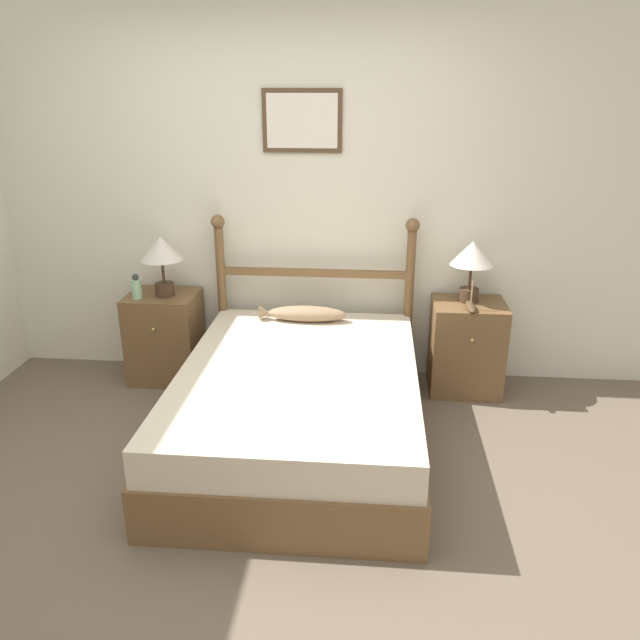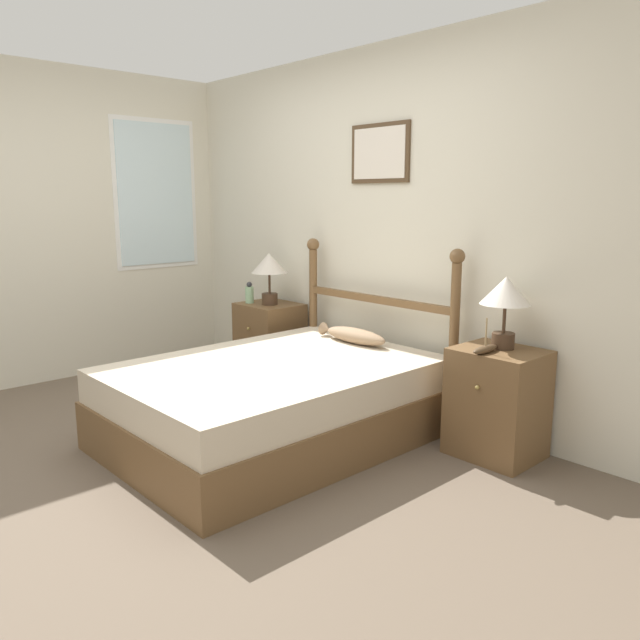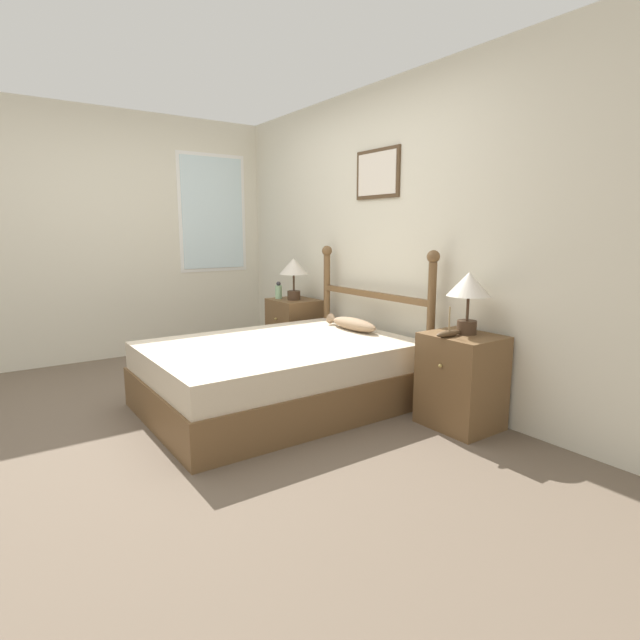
{
  "view_description": "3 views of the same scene",
  "coord_description": "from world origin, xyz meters",
  "px_view_note": "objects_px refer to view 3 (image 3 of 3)",
  "views": [
    {
      "loc": [
        0.59,
        -2.61,
        2.04
      ],
      "look_at": [
        0.27,
        1.08,
        0.63
      ],
      "focal_mm": 35.0,
      "sensor_mm": 36.0,
      "label": 1
    },
    {
      "loc": [
        3.11,
        -1.67,
        1.51
      ],
      "look_at": [
        0.15,
        1.07,
        0.71
      ],
      "focal_mm": 35.0,
      "sensor_mm": 36.0,
      "label": 2
    },
    {
      "loc": [
        3.39,
        -1.21,
        1.33
      ],
      "look_at": [
        0.23,
        1.0,
        0.64
      ],
      "focal_mm": 28.0,
      "sensor_mm": 36.0,
      "label": 3
    }
  ],
  "objects_px": {
    "table_lamp_right": "(469,289)",
    "nightstand_left": "(294,330)",
    "nightstand_right": "(461,381)",
    "table_lamp_left": "(294,269)",
    "model_boat": "(449,333)",
    "bed": "(279,374)",
    "bottle": "(279,291)",
    "fish_pillow": "(352,324)"
  },
  "relations": [
    {
      "from": "bed",
      "to": "bottle",
      "type": "height_order",
      "value": "bottle"
    },
    {
      "from": "table_lamp_left",
      "to": "nightstand_right",
      "type": "bearing_deg",
      "value": 0.63
    },
    {
      "from": "table_lamp_right",
      "to": "bottle",
      "type": "height_order",
      "value": "table_lamp_right"
    },
    {
      "from": "table_lamp_left",
      "to": "model_boat",
      "type": "relative_size",
      "value": 1.88
    },
    {
      "from": "nightstand_left",
      "to": "nightstand_right",
      "type": "distance_m",
      "value": 2.15
    },
    {
      "from": "nightstand_right",
      "to": "table_lamp_left",
      "type": "bearing_deg",
      "value": -179.37
    },
    {
      "from": "bottle",
      "to": "fish_pillow",
      "type": "relative_size",
      "value": 0.29
    },
    {
      "from": "nightstand_right",
      "to": "table_lamp_right",
      "type": "relative_size",
      "value": 1.54
    },
    {
      "from": "nightstand_right",
      "to": "table_lamp_right",
      "type": "bearing_deg",
      "value": 101.5
    },
    {
      "from": "nightstand_left",
      "to": "fish_pillow",
      "type": "relative_size",
      "value": 1.07
    },
    {
      "from": "table_lamp_left",
      "to": "fish_pillow",
      "type": "bearing_deg",
      "value": -1.84
    },
    {
      "from": "table_lamp_left",
      "to": "fish_pillow",
      "type": "xyz_separation_m",
      "value": [
        0.99,
        -0.03,
        -0.4
      ]
    },
    {
      "from": "bed",
      "to": "table_lamp_left",
      "type": "relative_size",
      "value": 4.62
    },
    {
      "from": "table_lamp_right",
      "to": "nightstand_left",
      "type": "bearing_deg",
      "value": -179.02
    },
    {
      "from": "bottle",
      "to": "model_boat",
      "type": "xyz_separation_m",
      "value": [
        2.27,
        -0.03,
        -0.05
      ]
    },
    {
      "from": "bed",
      "to": "bottle",
      "type": "bearing_deg",
      "value": 149.38
    },
    {
      "from": "table_lamp_left",
      "to": "fish_pillow",
      "type": "height_order",
      "value": "table_lamp_left"
    },
    {
      "from": "table_lamp_right",
      "to": "table_lamp_left",
      "type": "bearing_deg",
      "value": -178.37
    },
    {
      "from": "model_boat",
      "to": "table_lamp_right",
      "type": "bearing_deg",
      "value": 87.41
    },
    {
      "from": "bed",
      "to": "nightstand_left",
      "type": "xyz_separation_m",
      "value": [
        -1.07,
        0.82,
        0.08
      ]
    },
    {
      "from": "nightstand_left",
      "to": "table_lamp_left",
      "type": "xyz_separation_m",
      "value": [
        0.04,
        -0.02,
        0.63
      ]
    },
    {
      "from": "bed",
      "to": "nightstand_right",
      "type": "relative_size",
      "value": 3.01
    },
    {
      "from": "bottle",
      "to": "table_lamp_left",
      "type": "bearing_deg",
      "value": 24.32
    },
    {
      "from": "nightstand_right",
      "to": "table_lamp_left",
      "type": "relative_size",
      "value": 1.54
    },
    {
      "from": "nightstand_left",
      "to": "model_boat",
      "type": "distance_m",
      "value": 2.17
    },
    {
      "from": "table_lamp_right",
      "to": "bed",
      "type": "bearing_deg",
      "value": -141.33
    },
    {
      "from": "nightstand_left",
      "to": "table_lamp_right",
      "type": "height_order",
      "value": "table_lamp_right"
    },
    {
      "from": "nightstand_right",
      "to": "model_boat",
      "type": "xyz_separation_m",
      "value": [
        -0.02,
        -0.13,
        0.35
      ]
    },
    {
      "from": "model_boat",
      "to": "bed",
      "type": "bearing_deg",
      "value": -147.15
    },
    {
      "from": "nightstand_right",
      "to": "model_boat",
      "type": "bearing_deg",
      "value": -96.5
    },
    {
      "from": "bottle",
      "to": "fish_pillow",
      "type": "height_order",
      "value": "bottle"
    },
    {
      "from": "nightstand_right",
      "to": "table_lamp_right",
      "type": "xyz_separation_m",
      "value": [
        -0.01,
        0.04,
        0.63
      ]
    },
    {
      "from": "bed",
      "to": "fish_pillow",
      "type": "bearing_deg",
      "value": 93.88
    },
    {
      "from": "model_boat",
      "to": "fish_pillow",
      "type": "bearing_deg",
      "value": 175.96
    },
    {
      "from": "table_lamp_right",
      "to": "fish_pillow",
      "type": "relative_size",
      "value": 0.69
    },
    {
      "from": "nightstand_left",
      "to": "table_lamp_right",
      "type": "bearing_deg",
      "value": 0.98
    },
    {
      "from": "nightstand_left",
      "to": "bed",
      "type": "bearing_deg",
      "value": -37.25
    },
    {
      "from": "nightstand_right",
      "to": "fish_pillow",
      "type": "height_order",
      "value": "nightstand_right"
    },
    {
      "from": "table_lamp_right",
      "to": "model_boat",
      "type": "bearing_deg",
      "value": -92.59
    },
    {
      "from": "bed",
      "to": "nightstand_left",
      "type": "bearing_deg",
      "value": 142.75
    },
    {
      "from": "bed",
      "to": "bottle",
      "type": "relative_size",
      "value": 10.96
    },
    {
      "from": "table_lamp_right",
      "to": "bottle",
      "type": "distance_m",
      "value": 2.29
    }
  ]
}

